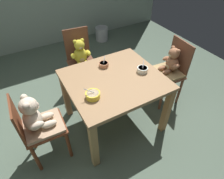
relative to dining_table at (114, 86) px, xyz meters
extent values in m
cube|color=#4D5E4E|center=(0.00, 0.00, -0.63)|extent=(5.20, 5.20, 0.04)
cube|color=#956F4A|center=(0.00, 0.00, 0.09)|extent=(1.04, 0.94, 0.04)
cube|color=#977648|center=(-0.47, -0.42, -0.27)|extent=(0.07, 0.07, 0.68)
cube|color=#9F6D3F|center=(0.47, -0.42, -0.27)|extent=(0.07, 0.07, 0.68)
cube|color=#A26A45|center=(-0.47, 0.42, -0.27)|extent=(0.07, 0.07, 0.68)
cube|color=#976E47|center=(0.47, 0.42, -0.27)|extent=(0.07, 0.07, 0.68)
cube|color=brown|center=(-0.84, -0.05, -0.16)|extent=(0.41, 0.37, 0.02)
cube|color=brown|center=(-1.03, -0.04, 0.05)|extent=(0.03, 0.33, 0.40)
cylinder|color=brown|center=(-0.67, -0.20, -0.39)|extent=(0.04, 0.04, 0.44)
cylinder|color=brown|center=(-0.66, 0.10, -0.39)|extent=(0.04, 0.04, 0.44)
cylinder|color=brown|center=(-1.01, -0.19, -0.39)|extent=(0.04, 0.04, 0.44)
cylinder|color=brown|center=(-1.00, 0.11, -0.39)|extent=(0.04, 0.04, 0.44)
cube|color=tan|center=(-0.84, -0.05, -0.13)|extent=(0.38, 0.34, 0.04)
ellipsoid|color=beige|center=(-0.91, -0.05, 0.00)|extent=(0.18, 0.21, 0.23)
ellipsoid|color=beige|center=(-0.85, -0.05, -0.01)|extent=(0.06, 0.11, 0.14)
sphere|color=beige|center=(-0.90, -0.05, 0.18)|extent=(0.16, 0.16, 0.16)
ellipsoid|color=beige|center=(-0.84, -0.05, 0.17)|extent=(0.06, 0.07, 0.05)
sphere|color=beige|center=(-0.91, -0.10, 0.24)|extent=(0.06, 0.06, 0.06)
sphere|color=beige|center=(-0.91, 0.01, 0.24)|extent=(0.06, 0.06, 0.06)
ellipsoid|color=beige|center=(-0.89, -0.16, 0.03)|extent=(0.13, 0.07, 0.06)
ellipsoid|color=beige|center=(-0.88, 0.07, 0.03)|extent=(0.13, 0.07, 0.06)
ellipsoid|color=beige|center=(-0.79, -0.11, -0.08)|extent=(0.15, 0.08, 0.07)
ellipsoid|color=beige|center=(-0.78, 0.01, -0.08)|extent=(0.15, 0.08, 0.07)
cube|color=brown|center=(0.84, 0.04, -0.16)|extent=(0.39, 0.44, 0.02)
cube|color=brown|center=(1.01, 0.02, 0.07)|extent=(0.05, 0.38, 0.44)
cylinder|color=brown|center=(0.70, 0.22, -0.39)|extent=(0.04, 0.04, 0.44)
cylinder|color=brown|center=(0.67, -0.13, -0.39)|extent=(0.04, 0.04, 0.44)
cylinder|color=brown|center=(1.00, 0.20, -0.39)|extent=(0.04, 0.04, 0.44)
cylinder|color=brown|center=(0.98, -0.15, -0.39)|extent=(0.04, 0.04, 0.44)
cube|color=tan|center=(0.84, 0.04, -0.13)|extent=(0.36, 0.40, 0.04)
ellipsoid|color=#A76D4B|center=(0.90, 0.03, -0.01)|extent=(0.17, 0.19, 0.21)
ellipsoid|color=#C6B68B|center=(0.85, 0.04, -0.02)|extent=(0.06, 0.10, 0.12)
sphere|color=#A76D4B|center=(0.89, 0.03, 0.15)|extent=(0.14, 0.14, 0.14)
ellipsoid|color=#C6B68B|center=(0.84, 0.04, 0.14)|extent=(0.05, 0.06, 0.04)
sphere|color=#A76D4B|center=(0.91, 0.08, 0.20)|extent=(0.05, 0.05, 0.05)
sphere|color=#A76D4B|center=(0.90, -0.02, 0.20)|extent=(0.05, 0.05, 0.05)
ellipsoid|color=#A76D4B|center=(0.89, 0.13, 0.02)|extent=(0.12, 0.07, 0.06)
ellipsoid|color=#A76D4B|center=(0.87, -0.07, 0.02)|extent=(0.12, 0.07, 0.06)
ellipsoid|color=#A76D4B|center=(0.80, 0.09, -0.08)|extent=(0.14, 0.07, 0.06)
ellipsoid|color=#A76D4B|center=(0.79, -0.01, -0.08)|extent=(0.14, 0.07, 0.06)
cube|color=brown|center=(-0.07, 0.79, -0.16)|extent=(0.42, 0.45, 0.02)
cube|color=brown|center=(-0.05, 0.99, 0.08)|extent=(0.35, 0.05, 0.46)
cylinder|color=brown|center=(-0.25, 0.63, -0.39)|extent=(0.04, 0.04, 0.44)
cylinder|color=brown|center=(0.08, 0.60, -0.39)|extent=(0.04, 0.04, 0.44)
cylinder|color=brown|center=(-0.21, 0.98, -0.39)|extent=(0.04, 0.04, 0.44)
cylinder|color=brown|center=(0.11, 0.95, -0.39)|extent=(0.04, 0.04, 0.44)
ellipsoid|color=gold|center=(-0.06, 0.86, -0.04)|extent=(0.21, 0.18, 0.23)
ellipsoid|color=#D1B788|center=(-0.07, 0.81, -0.05)|extent=(0.11, 0.07, 0.14)
sphere|color=gold|center=(-0.06, 0.85, 0.13)|extent=(0.15, 0.15, 0.15)
ellipsoid|color=#D1B788|center=(-0.07, 0.80, 0.12)|extent=(0.06, 0.06, 0.04)
sphere|color=gold|center=(-0.11, 0.87, 0.19)|extent=(0.06, 0.06, 0.06)
sphere|color=gold|center=(-0.01, 0.86, 0.19)|extent=(0.06, 0.06, 0.06)
ellipsoid|color=gold|center=(-0.17, 0.85, -0.01)|extent=(0.07, 0.13, 0.06)
ellipsoid|color=gold|center=(0.05, 0.83, -0.01)|extent=(0.07, 0.13, 0.06)
ellipsoid|color=gold|center=(-0.13, 0.75, -0.11)|extent=(0.08, 0.15, 0.07)
ellipsoid|color=gold|center=(-0.02, 0.74, -0.11)|extent=(0.08, 0.15, 0.07)
cylinder|color=#B37252|center=(0.01, 0.26, 0.14)|extent=(0.11, 0.11, 0.05)
cylinder|color=#B37252|center=(0.01, 0.26, 0.12)|extent=(0.06, 0.06, 0.01)
cylinder|color=beige|center=(0.01, 0.26, 0.16)|extent=(0.09, 0.09, 0.01)
cylinder|color=#BCBCC1|center=(0.02, 0.28, 0.19)|extent=(0.06, 0.07, 0.06)
ellipsoid|color=#BCBCC1|center=(0.00, 0.25, 0.15)|extent=(0.04, 0.04, 0.01)
cylinder|color=silver|center=(0.34, -0.05, 0.14)|extent=(0.12, 0.12, 0.05)
cylinder|color=silver|center=(0.34, -0.05, 0.12)|extent=(0.07, 0.07, 0.01)
cylinder|color=beige|center=(0.34, -0.05, 0.16)|extent=(0.10, 0.10, 0.01)
cylinder|color=#BCBCC1|center=(0.36, -0.03, 0.19)|extent=(0.06, 0.07, 0.06)
ellipsoid|color=#BCBCC1|center=(0.34, -0.06, 0.16)|extent=(0.04, 0.04, 0.01)
cylinder|color=yellow|center=(-0.33, -0.16, 0.14)|extent=(0.14, 0.14, 0.06)
cylinder|color=yellow|center=(-0.33, -0.16, 0.12)|extent=(0.08, 0.08, 0.01)
cylinder|color=#CEB289|center=(-0.33, -0.16, 0.16)|extent=(0.12, 0.12, 0.01)
cylinder|color=#BCBCC1|center=(-0.36, -0.15, 0.20)|extent=(0.10, 0.03, 0.07)
ellipsoid|color=#BCBCC1|center=(-0.32, -0.16, 0.16)|extent=(0.04, 0.03, 0.01)
cylinder|color=#93969B|center=(0.92, 2.15, -0.46)|extent=(0.27, 0.27, 0.30)
camera|label=1|loc=(-0.82, -1.40, 1.39)|focal=30.24mm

